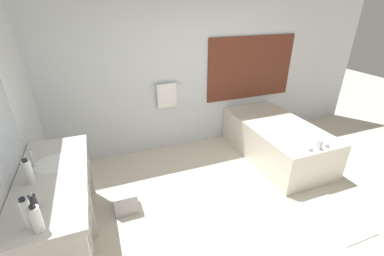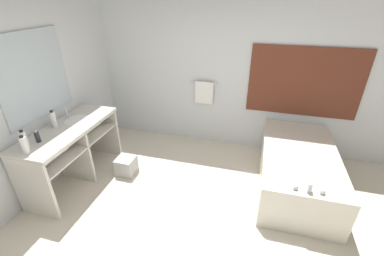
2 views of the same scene
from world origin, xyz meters
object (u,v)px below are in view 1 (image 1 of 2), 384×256
at_px(soap_dispenser, 33,202).
at_px(bathtub, 276,138).
at_px(waste_bin, 125,200).
at_px(water_bottle_2, 27,213).
at_px(water_bottle_1, 28,172).
at_px(water_bottle_3, 37,219).

bearing_deg(soap_dispenser, bathtub, 19.39).
distance_m(bathtub, waste_bin, 2.57).
xyz_separation_m(bathtub, water_bottle_2, (-3.24, -1.32, 0.69)).
relative_size(water_bottle_1, water_bottle_2, 0.96).
relative_size(bathtub, water_bottle_2, 7.28).
height_order(water_bottle_1, water_bottle_3, water_bottle_1).
bearing_deg(soap_dispenser, water_bottle_2, -89.76).
distance_m(water_bottle_1, soap_dispenser, 0.39).
height_order(water_bottle_3, waste_bin, water_bottle_3).
bearing_deg(soap_dispenser, water_bottle_3, -75.02).
height_order(bathtub, water_bottle_3, water_bottle_3).
relative_size(bathtub, water_bottle_3, 8.05).
relative_size(bathtub, water_bottle_1, 7.56).
xyz_separation_m(water_bottle_2, water_bottle_3, (0.07, -0.07, -0.01)).
xyz_separation_m(bathtub, waste_bin, (-2.53, -0.39, -0.19)).
height_order(water_bottle_2, soap_dispenser, water_bottle_2).
height_order(bathtub, waste_bin, bathtub).
distance_m(water_bottle_1, waste_bin, 1.23).
bearing_deg(water_bottle_3, soap_dispenser, 104.98).
distance_m(bathtub, soap_dispenser, 3.49).
bearing_deg(waste_bin, bathtub, 8.82).
bearing_deg(soap_dispenser, water_bottle_1, 101.93).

